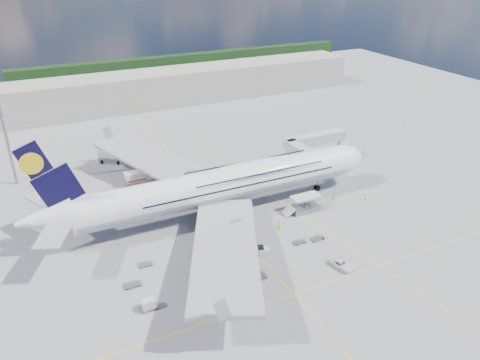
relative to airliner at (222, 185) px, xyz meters
name	(u,v)px	position (x,y,z in m)	size (l,w,h in m)	color
ground	(242,235)	(-0.26, -10.00, -6.87)	(300.00, 300.00, 0.00)	gray
taxi_line_main	(242,235)	(-0.26, -10.00, -6.86)	(0.25, 220.00, 0.01)	yellow
taxi_line_cross	(293,294)	(-0.26, -30.00, -6.86)	(120.00, 0.25, 0.01)	yellow
taxi_line_diag	(277,200)	(13.74, 0.00, -6.86)	(0.25, 100.00, 0.01)	yellow
airliner	(222,185)	(0.00, 0.00, 0.00)	(77.26, 79.15, 23.71)	white
jet_bridge	(310,145)	(29.55, 10.94, -0.02)	(18.80, 12.10, 8.50)	#B7B7BC
cargo_loader	(304,206)	(16.56, -7.11, -5.62)	(8.53, 3.20, 3.67)	silver
light_mast	(5,134)	(-40.26, 35.00, 6.34)	(3.00, 0.70, 25.50)	gray
terminal	(127,92)	(-0.26, 85.00, -0.87)	(180.00, 16.00, 12.00)	#B2AD9E
tree_line	(189,63)	(39.74, 130.00, -2.87)	(160.00, 6.00, 8.00)	#193814
dolly_row_a	(148,304)	(-23.21, -23.07, -5.88)	(2.93, 1.61, 1.83)	gray
dolly_row_b	(145,264)	(-20.63, -11.50, -6.58)	(2.63, 1.50, 0.37)	gray
dolly_row_c	(257,277)	(-3.91, -23.71, -6.48)	(3.47, 1.97, 0.50)	gray
dolly_back	(132,284)	(-24.17, -16.24, -6.54)	(2.92, 1.60, 0.42)	gray
dolly_nose_far	(317,238)	(12.70, -17.94, -6.56)	(3.04, 2.14, 0.40)	gray
dolly_nose_near	(299,242)	(8.80, -17.47, -6.57)	(2.68, 1.52, 0.38)	gray
baggage_tug	(261,251)	(0.03, -17.65, -6.02)	(3.35, 2.30, 1.91)	silver
catering_truck_inner	(138,179)	(-13.46, 20.63, -4.99)	(6.64, 2.64, 3.98)	gray
catering_truck_outer	(112,156)	(-16.23, 37.79, -4.93)	(7.61, 5.85, 4.18)	gray
service_van	(341,264)	(11.40, -27.46, -6.20)	(2.22, 4.80, 1.34)	white
crew_nose	(365,198)	(31.53, -9.49, -5.88)	(0.72, 0.47, 1.98)	#CCE718
crew_loader	(334,198)	(24.86, -6.44, -5.93)	(0.91, 0.71, 1.88)	#AAFF1A
crew_wing	(213,239)	(-6.49, -10.03, -6.05)	(0.95, 0.40, 1.63)	#D6ED18
crew_van	(279,225)	(7.82, -11.06, -5.92)	(0.92, 0.60, 1.89)	#A1FD1A
crew_tug	(291,271)	(2.16, -25.22, -6.11)	(0.98, 0.56, 1.51)	#E6FF1A
cone_nose	(347,176)	(35.85, 2.98, -6.57)	(0.48, 0.48, 0.61)	#FF4F0D
cone_wing_left_inner	(131,189)	(-15.52, 19.50, -6.58)	(0.48, 0.48, 0.61)	#FF4F0D
cone_wing_left_outer	(156,166)	(-6.29, 29.75, -6.58)	(0.47, 0.47, 0.59)	#FF4F0D
cone_wing_right_inner	(242,249)	(-2.46, -14.84, -6.61)	(0.42, 0.42, 0.54)	#FF4F0D
cone_wing_right_outer	(221,298)	(-11.69, -25.92, -6.56)	(0.50, 0.50, 0.64)	#FF4F0D
cone_tail	(61,245)	(-33.83, 1.74, -6.61)	(0.42, 0.42, 0.54)	#FF4F0D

